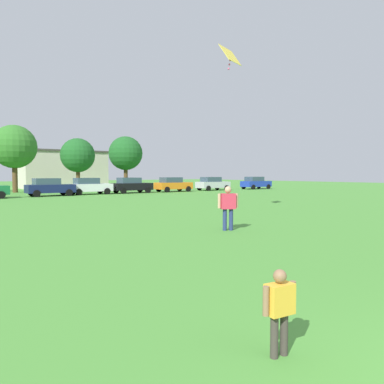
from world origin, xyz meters
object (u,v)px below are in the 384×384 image
(kite, at_px, (230,56))
(child_kite_flyer, at_px, (280,305))
(parked_car_white_4, at_px, (89,186))
(parked_car_blue_8, at_px, (256,183))
(parked_car_navy_3, at_px, (49,187))
(parked_car_orange_6, at_px, (173,184))
(parked_car_silver_7, at_px, (212,184))
(tree_center, at_px, (14,147))
(tree_right, at_px, (78,155))
(parked_car_black_5, at_px, (131,185))
(tree_far_right, at_px, (126,153))
(adult_bystander, at_px, (228,204))

(kite, bearing_deg, child_kite_flyer, -129.66)
(parked_car_white_4, relative_size, parked_car_blue_8, 1.00)
(parked_car_navy_3, distance_m, parked_car_blue_8, 27.22)
(parked_car_white_4, relative_size, parked_car_orange_6, 1.00)
(child_kite_flyer, bearing_deg, parked_car_orange_6, 64.59)
(parked_car_navy_3, relative_size, parked_car_silver_7, 1.00)
(parked_car_navy_3, bearing_deg, tree_center, 97.51)
(child_kite_flyer, relative_size, tree_center, 0.14)
(tree_right, bearing_deg, parked_car_black_5, -67.21)
(tree_far_right, bearing_deg, parked_car_blue_8, -37.62)
(parked_car_black_5, bearing_deg, parked_car_white_4, 179.31)
(tree_right, bearing_deg, child_kite_flyer, -106.52)
(parked_car_white_4, distance_m, parked_car_silver_7, 16.00)
(parked_car_blue_8, bearing_deg, parked_car_silver_7, 176.46)
(parked_car_black_5, bearing_deg, tree_far_right, 66.66)
(parked_car_navy_3, height_order, parked_car_white_4, same)
(parked_car_blue_8, height_order, tree_far_right, tree_far_right)
(adult_bystander, distance_m, parked_car_blue_8, 38.05)
(adult_bystander, xyz_separation_m, parked_car_orange_6, (14.69, 26.06, -0.13))
(child_kite_flyer, height_order, parked_car_orange_6, parked_car_orange_6)
(child_kite_flyer, bearing_deg, tree_right, 79.63)
(parked_car_white_4, relative_size, parked_car_black_5, 1.00)
(child_kite_flyer, bearing_deg, tree_far_right, 71.91)
(tree_far_right, bearing_deg, parked_car_white_4, -131.77)
(child_kite_flyer, height_order, parked_car_silver_7, parked_car_silver_7)
(parked_car_white_4, height_order, tree_far_right, tree_far_right)
(tree_far_right, bearing_deg, parked_car_orange_6, -85.77)
(child_kite_flyer, relative_size, parked_car_blue_8, 0.24)
(parked_car_navy_3, height_order, parked_car_blue_8, same)
(parked_car_navy_3, distance_m, parked_car_silver_7, 20.00)
(parked_car_orange_6, bearing_deg, parked_car_white_4, 178.24)
(parked_car_white_4, relative_size, tree_right, 0.68)
(parked_car_silver_7, distance_m, parked_car_blue_8, 7.24)
(tree_right, bearing_deg, parked_car_navy_3, -125.04)
(adult_bystander, relative_size, parked_car_orange_6, 0.39)
(parked_car_navy_3, xyz_separation_m, parked_car_black_5, (8.71, 0.34, 0.00))
(kite, distance_m, parked_car_navy_3, 23.43)
(child_kite_flyer, bearing_deg, tree_center, 88.69)
(parked_car_navy_3, xyz_separation_m, tree_right, (5.53, 7.89, 3.40))
(adult_bystander, bearing_deg, parked_car_orange_6, 86.25)
(parked_car_orange_6, bearing_deg, parked_car_blue_8, -1.20)
(kite, bearing_deg, parked_car_orange_6, 63.29)
(parked_car_navy_3, distance_m, tree_center, 10.05)
(parked_car_white_4, xyz_separation_m, tree_far_right, (9.16, 10.25, 3.99))
(tree_far_right, bearing_deg, child_kite_flyer, -114.24)
(tree_center, distance_m, tree_far_right, 14.44)
(parked_car_navy_3, xyz_separation_m, tree_far_right, (13.16, 10.65, 3.99))
(parked_car_white_4, height_order, parked_car_blue_8, same)
(parked_car_blue_8, relative_size, tree_center, 0.57)
(parked_car_orange_6, relative_size, parked_car_silver_7, 1.00)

